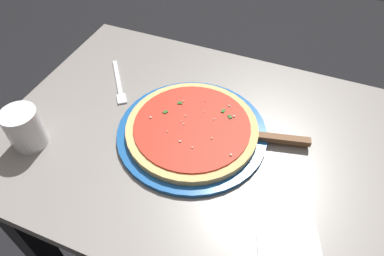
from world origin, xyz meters
name	(u,v)px	position (x,y,z in m)	size (l,w,h in m)	color
restaurant_table	(190,172)	(0.00, 0.00, 0.58)	(0.90, 0.69, 0.74)	black
serving_plate	(192,132)	(0.01, 0.00, 0.74)	(0.35, 0.35, 0.01)	#195199
pizza	(192,128)	(0.01, 0.00, 0.76)	(0.31, 0.31, 0.02)	#DBB26B
pizza_server	(264,137)	(0.17, 0.04, 0.76)	(0.22, 0.09, 0.01)	silver
cup_tall_drink	(25,128)	(-0.33, -0.16, 0.79)	(0.08, 0.08, 0.10)	silver
napkin_folded_right	(288,240)	(0.27, -0.18, 0.74)	(0.12, 0.13, 0.00)	white
fork	(119,84)	(-0.25, 0.09, 0.74)	(0.13, 0.16, 0.00)	silver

